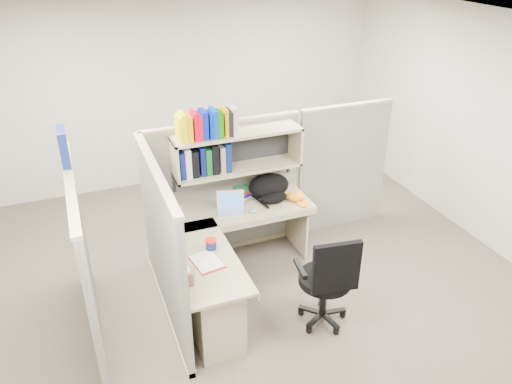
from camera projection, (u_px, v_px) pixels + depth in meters
name	position (u px, v px, depth m)	size (l,w,h in m)	color
ground	(252.00, 292.00, 5.35)	(6.00, 6.00, 0.00)	#3D362F
room_shell	(252.00, 153.00, 4.59)	(6.00, 6.00, 6.00)	#B6B0A4
cubicle	(204.00, 205.00, 5.18)	(3.79, 1.84, 1.95)	slate
desk	(223.00, 284.00, 4.78)	(1.74, 1.75, 0.73)	gray
laptop	(231.00, 203.00, 5.35)	(0.30, 0.30, 0.21)	silver
backpack	(271.00, 188.00, 5.59)	(0.47, 0.37, 0.28)	black
orange_cap	(296.00, 196.00, 5.61)	(0.20, 0.23, 0.11)	orange
snack_canister	(211.00, 244.00, 4.76)	(0.11, 0.11, 0.11)	#0D1E4F
tissue_box	(187.00, 273.00, 4.29)	(0.13, 0.13, 0.20)	#8E6550
mouse	(254.00, 211.00, 5.39)	(0.10, 0.07, 0.04)	#8290B8
paper_cup	(229.00, 198.00, 5.57)	(0.07, 0.07, 0.10)	white
book_stack	(242.00, 191.00, 5.71)	(0.17, 0.23, 0.11)	gray
loose_paper	(207.00, 261.00, 4.61)	(0.23, 0.31, 0.00)	white
task_chair	(326.00, 294.00, 4.74)	(0.58, 0.54, 1.07)	black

